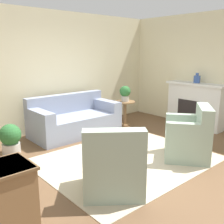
% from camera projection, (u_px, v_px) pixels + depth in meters
% --- Properties ---
extents(ground_plane, '(16.00, 16.00, 0.00)m').
position_uv_depth(ground_plane, '(126.00, 160.00, 4.65)').
color(ground_plane, brown).
extents(wall_back, '(8.98, 0.12, 2.80)m').
position_uv_depth(wall_back, '(52.00, 72.00, 6.20)').
color(wall_back, beige).
rests_on(wall_back, ground_plane).
extents(wall_right, '(0.12, 9.93, 2.80)m').
position_uv_depth(wall_right, '(217.00, 72.00, 6.27)').
color(wall_right, beige).
rests_on(wall_right, ground_plane).
extents(rug, '(2.91, 2.35, 0.01)m').
position_uv_depth(rug, '(126.00, 159.00, 4.65)').
color(rug, beige).
rests_on(rug, ground_plane).
extents(couch, '(2.00, 0.99, 0.89)m').
position_uv_depth(couch, '(74.00, 120.00, 6.05)').
color(couch, '#8E99B2').
rests_on(couch, ground_plane).
extents(armchair_left, '(1.07, 1.07, 0.95)m').
position_uv_depth(armchair_left, '(113.00, 167.00, 3.48)').
color(armchair_left, '#9EB29E').
rests_on(armchair_left, rug).
extents(armchair_right, '(1.07, 1.07, 0.95)m').
position_uv_depth(armchair_right, '(190.00, 138.00, 4.65)').
color(armchair_right, '#9EB29E').
rests_on(armchair_right, rug).
extents(ottoman_table, '(0.86, 0.86, 0.38)m').
position_uv_depth(ottoman_table, '(117.00, 142.00, 4.79)').
color(ottoman_table, '#8E99B2').
rests_on(ottoman_table, rug).
extents(side_table, '(0.52, 0.52, 0.63)m').
position_uv_depth(side_table, '(125.00, 109.00, 6.71)').
color(side_table, olive).
rests_on(side_table, ground_plane).
extents(fireplace, '(0.44, 1.53, 1.12)m').
position_uv_depth(fireplace, '(195.00, 104.00, 6.57)').
color(fireplace, white).
rests_on(fireplace, ground_plane).
extents(vase_mantel_near, '(0.16, 0.16, 0.24)m').
position_uv_depth(vase_mantel_near, '(197.00, 79.00, 6.42)').
color(vase_mantel_near, '#38569E').
rests_on(vase_mantel_near, fireplace).
extents(potted_plant_on_side_table, '(0.28, 0.28, 0.39)m').
position_uv_depth(potted_plant_on_side_table, '(125.00, 93.00, 6.62)').
color(potted_plant_on_side_table, beige).
rests_on(potted_plant_on_side_table, side_table).
extents(potted_plant_floor, '(0.40, 0.40, 0.57)m').
position_uv_depth(potted_plant_floor, '(10.00, 138.00, 4.88)').
color(potted_plant_floor, beige).
rests_on(potted_plant_floor, ground_plane).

